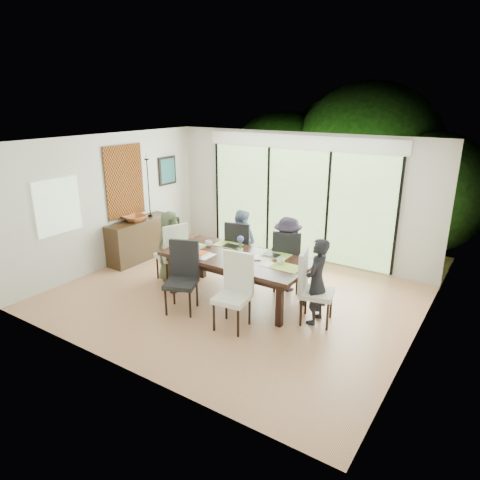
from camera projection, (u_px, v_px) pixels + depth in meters
The scene contains 62 objects.
floor at pixel (232, 298), 7.56m from camera, with size 6.00×5.00×0.01m, color #995D3D.
ceiling at pixel (231, 141), 6.71m from camera, with size 6.00×5.00×0.01m, color white.
wall_back at pixel (298, 197), 9.13m from camera, with size 6.00×0.02×2.70m, color beige.
wall_front at pixel (114, 273), 5.14m from camera, with size 6.00×0.02×2.70m, color beige.
wall_left at pixel (110, 201), 8.70m from camera, with size 0.02×5.00×2.70m, color silver.
wall_right at pixel (422, 260), 5.57m from camera, with size 0.02×5.00×2.70m, color silver.
glass_doors at pixel (297, 204), 9.14m from camera, with size 4.20×0.02×2.30m, color #598C3F.
blinds_header at pixel (299, 142), 8.72m from camera, with size 4.40×0.06×0.28m, color white.
mullion_a at pixel (217, 193), 10.23m from camera, with size 0.05×0.04×2.30m, color black.
mullion_b at pixel (268, 200), 9.50m from camera, with size 0.05×0.04×2.30m, color black.
mullion_c at pixel (327, 208), 8.77m from camera, with size 0.05×0.04×2.30m, color black.
mullion_d at pixel (398, 218), 8.04m from camera, with size 0.05×0.04×2.30m, color black.
side_window at pixel (58, 206), 7.68m from camera, with size 0.02×0.90×1.00m, color #8CAD7F.
deck at pixel (312, 247), 10.27m from camera, with size 6.00×1.80×0.10m, color brown.
rail_top at pixel (326, 216), 10.72m from camera, with size 6.00×0.08×0.06m, color #4E3321.
foliage_left at pixel (282, 169), 12.17m from camera, with size 3.20×3.20×3.20m, color #14380F.
foliage_mid at pixel (367, 159), 11.39m from camera, with size 4.00×4.00×4.00m, color #14380F.
foliage_right at pixel (430, 192), 9.98m from camera, with size 2.80×2.80×2.80m, color #14380F.
foliage_far at pixel (340, 160), 12.52m from camera, with size 3.60×3.60×3.60m, color #14380F.
table_top at pixel (236, 258), 7.28m from camera, with size 2.55×1.17×0.06m, color black.
table_apron at pixel (236, 263), 7.31m from camera, with size 2.34×0.96×0.11m, color black.
table_leg_fl at pixel (173, 274), 7.63m from camera, with size 0.10×0.10×0.73m, color black.
table_leg_fr at pixel (280, 304), 6.50m from camera, with size 0.10×0.10×0.73m, color black.
table_leg_bl at pixel (203, 259), 8.31m from camera, with size 0.10×0.10×0.73m, color black.
table_leg_br at pixel (304, 285), 7.19m from camera, with size 0.10×0.10×0.73m, color black.
chair_left_end at pixel (171, 251), 8.12m from camera, with size 0.49×0.49×1.17m, color beige, non-canonical shape.
chair_right_end at pixel (318, 288), 6.56m from camera, with size 0.49×0.49×1.17m, color beige, non-canonical shape.
chair_far_left at pixel (241, 249), 8.25m from camera, with size 0.49×0.49×1.17m, color black, non-canonical shape.
chair_far_right at pixel (288, 259), 7.73m from camera, with size 0.49×0.49×1.17m, color black, non-canonical shape.
chair_near_left at pixel (181, 278), 6.91m from camera, with size 0.49×0.49×1.17m, color black, non-canonical shape.
chair_near_right at pixel (232, 293), 6.39m from camera, with size 0.49×0.49×1.17m, color white, non-canonical shape.
person_left_end at pixel (171, 246), 8.08m from camera, with size 0.64×0.40×1.37m, color #434E34.
person_right_end at pixel (317, 281), 6.54m from camera, with size 0.64×0.40×1.37m, color black.
person_far_left at pixel (241, 244), 8.20m from camera, with size 0.64×0.40×1.37m, color #7184A4.
person_far_right at pixel (287, 254), 7.68m from camera, with size 0.64×0.40×1.37m, color #231D2B.
placemat_left at pixel (193, 246), 7.76m from camera, with size 0.47×0.34×0.01m, color #83B13F.
placemat_right at pixel (286, 267), 6.77m from camera, with size 0.47×0.34×0.01m, color #8FA63B.
placemat_far_l at pixel (228, 245), 7.82m from camera, with size 0.47×0.34×0.01m, color #A1BD43.
placemat_far_r at pixel (276, 255), 7.30m from camera, with size 0.47×0.34×0.01m, color #80AF3E.
placemat_paper at pixel (200, 255), 7.32m from camera, with size 0.47×0.34×0.01m, color white.
tablet_far_l at pixel (231, 246), 7.73m from camera, with size 0.28×0.19×0.01m, color black.
tablet_far_r at pixel (272, 255), 7.28m from camera, with size 0.26×0.18×0.01m, color black.
papers at pixel (271, 265), 6.87m from camera, with size 0.32×0.23×0.00m, color white.
platter_base at pixel (200, 254), 7.31m from camera, with size 0.28×0.28×0.03m, color white.
platter_snacks at pixel (200, 253), 7.31m from camera, with size 0.21×0.21×0.01m, color #E5561B.
vase at pixel (240, 252), 7.26m from camera, with size 0.09×0.09×0.13m, color silver.
hyacinth_stems at pixel (240, 245), 7.22m from camera, with size 0.04×0.04×0.17m, color #337226.
hyacinth_blooms at pixel (240, 239), 7.19m from camera, with size 0.12×0.12×0.12m, color #4955B8.
laptop at pixel (194, 248), 7.63m from camera, with size 0.35×0.23×0.03m, color silver.
cup_a at pixel (209, 243), 7.74m from camera, with size 0.13×0.13×0.10m, color white.
cup_b at pixel (240, 257), 7.10m from camera, with size 0.11×0.11×0.10m, color white.
cup_c at pixel (281, 261), 6.92m from camera, with size 0.13×0.13×0.10m, color white.
book at pixel (250, 257), 7.18m from camera, with size 0.17×0.24×0.02m, color white.
sideboard at pixel (140, 239), 9.26m from camera, with size 0.44×1.57×0.88m, color black.
bowl at pixel (135, 218), 9.03m from camera, with size 0.47×0.47×0.11m, color #984721.
candlestick_base at pixel (150, 215), 9.40m from camera, with size 0.10×0.10×0.04m, color black.
candlestick_shaft at pixel (148, 188), 9.20m from camera, with size 0.02×0.02×1.22m, color black.
candlestick_pan at pixel (147, 159), 9.01m from camera, with size 0.10×0.10×0.03m, color black.
candle at pixel (146, 156), 8.99m from camera, with size 0.04×0.04×0.10m, color silver.
tapestry at pixel (125, 182), 8.89m from camera, with size 0.02×1.00×1.50m, color #8D4214.
art_frame at pixel (167, 171), 9.90m from camera, with size 0.03×0.55×0.65m, color black.
art_canvas at pixel (168, 171), 9.89m from camera, with size 0.01×0.45×0.55m, color #18474D.
Camera 1 is at (3.88, -5.66, 3.35)m, focal length 32.00 mm.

